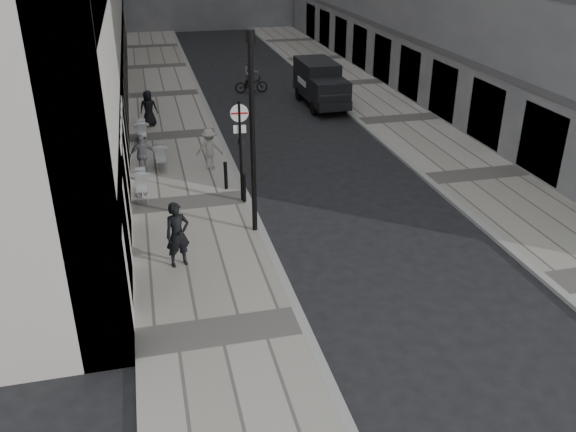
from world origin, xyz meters
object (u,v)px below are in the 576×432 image
walking_man (178,235)px  sign_post (240,138)px  cyclist (251,79)px  lamppost (252,125)px  panel_van (320,82)px

walking_man → sign_post: bearing=42.4°
cyclist → sign_post: bearing=-99.9°
walking_man → sign_post: 4.90m
lamppost → panel_van: size_ratio=1.27×
sign_post → walking_man: bearing=-116.3°
walking_man → panel_van: panel_van is taller
sign_post → lamppost: 2.63m
cyclist → lamppost: bearing=-98.4°
walking_man → cyclist: (5.61, 19.07, -0.28)m
panel_van → cyclist: (-3.07, 3.54, -0.49)m
sign_post → panel_van: sign_post is taller
walking_man → cyclist: size_ratio=0.94×
walking_man → cyclist: bearing=57.8°
walking_man → cyclist: 19.88m
walking_man → panel_van: size_ratio=0.39×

